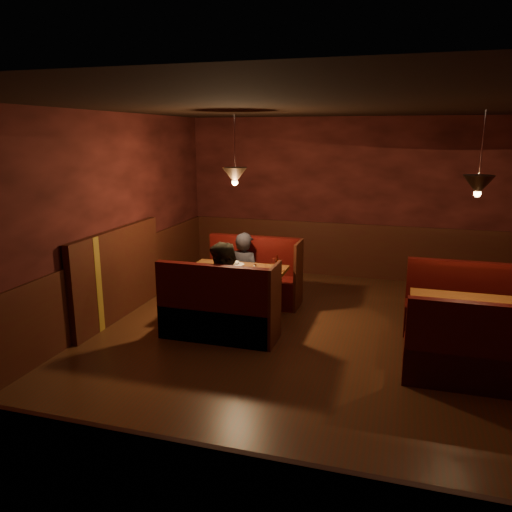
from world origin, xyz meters
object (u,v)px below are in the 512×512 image
(main_bench_far, at_px, (254,282))
(diner_a, at_px, (245,257))
(second_bench_far, at_px, (459,312))
(main_table, at_px, (237,281))
(second_table, at_px, (464,316))
(second_bench_near, at_px, (473,359))
(main_bench_near, at_px, (219,315))
(diner_b, at_px, (226,277))

(main_bench_far, relative_size, diner_a, 1.02)
(second_bench_far, bearing_deg, main_table, -174.80)
(main_table, xyz_separation_m, main_bench_far, (0.01, 0.78, -0.24))
(second_table, relative_size, second_bench_far, 0.90)
(second_bench_near, bearing_deg, main_table, 158.17)
(main_table, relative_size, main_bench_near, 0.91)
(main_table, xyz_separation_m, main_bench_near, (0.01, -0.78, -0.24))
(second_table, bearing_deg, main_bench_near, -173.86)
(main_bench_near, distance_m, diner_a, 1.51)
(main_bench_near, distance_m, second_bench_near, 3.02)
(main_bench_near, bearing_deg, diner_a, 94.49)
(main_bench_far, height_order, second_bench_near, main_bench_far)
(second_bench_far, bearing_deg, main_bench_far, 170.37)
(main_table, distance_m, second_bench_near, 3.25)
(main_bench_near, xyz_separation_m, diner_b, (0.05, 0.14, 0.47))
(second_bench_near, distance_m, diner_b, 3.03)
(second_bench_far, bearing_deg, second_table, -92.20)
(diner_a, bearing_deg, diner_b, 113.78)
(main_table, distance_m, second_bench_far, 3.03)
(main_table, distance_m, diner_a, 0.70)
(second_bench_near, bearing_deg, main_bench_far, 146.42)
(main_bench_near, relative_size, second_bench_near, 1.11)
(second_bench_near, height_order, diner_b, diner_b)
(second_bench_far, height_order, diner_b, diner_b)
(main_bench_far, bearing_deg, second_table, -22.82)
(second_table, bearing_deg, diner_b, -176.57)
(main_table, height_order, diner_b, diner_b)
(main_bench_near, bearing_deg, main_bench_far, 90.00)
(main_table, relative_size, second_bench_near, 1.01)
(main_bench_far, height_order, second_table, main_bench_far)
(main_bench_far, relative_size, second_table, 1.23)
(main_bench_near, xyz_separation_m, second_bench_far, (2.99, 1.06, -0.02))
(second_bench_near, bearing_deg, second_table, 92.20)
(main_bench_near, height_order, second_table, main_bench_near)
(main_bench_far, relative_size, diner_b, 0.95)
(main_bench_far, relative_size, second_bench_near, 1.11)
(main_table, relative_size, diner_a, 0.93)
(main_bench_far, bearing_deg, diner_a, -135.07)
(main_bench_far, relative_size, main_bench_near, 1.00)
(diner_a, bearing_deg, main_bench_near, 111.02)
(second_table, xyz_separation_m, diner_b, (-2.91, -0.17, 0.28))
(main_table, distance_m, main_bench_far, 0.82)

